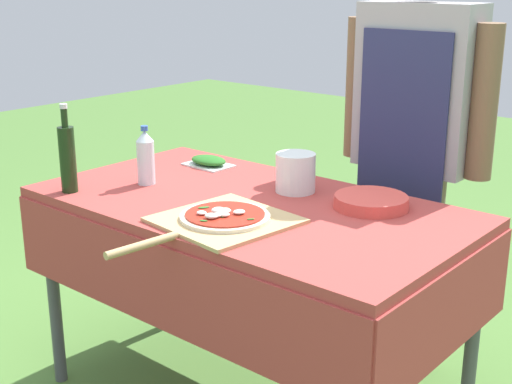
{
  "coord_description": "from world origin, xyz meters",
  "views": [
    {
      "loc": [
        1.5,
        -1.73,
        1.54
      ],
      "look_at": [
        0.03,
        0.0,
        0.84
      ],
      "focal_mm": 50.0,
      "sensor_mm": 36.0,
      "label": 1
    }
  ],
  "objects_px": {
    "oil_bottle": "(68,157)",
    "mixing_tub": "(296,173)",
    "water_bottle": "(146,157)",
    "herb_container": "(209,161)",
    "prep_table": "(249,226)",
    "person_cook": "(414,130)",
    "plate_stack": "(371,202)",
    "pizza_on_peel": "(222,219)"
  },
  "relations": [
    {
      "from": "prep_table",
      "to": "pizza_on_peel",
      "type": "bearing_deg",
      "value": -70.15
    },
    {
      "from": "water_bottle",
      "to": "pizza_on_peel",
      "type": "bearing_deg",
      "value": -15.29
    },
    {
      "from": "herb_container",
      "to": "mixing_tub",
      "type": "xyz_separation_m",
      "value": [
        0.48,
        -0.05,
        0.05
      ]
    },
    {
      "from": "prep_table",
      "to": "water_bottle",
      "type": "relative_size",
      "value": 6.94
    },
    {
      "from": "prep_table",
      "to": "plate_stack",
      "type": "bearing_deg",
      "value": 31.43
    },
    {
      "from": "plate_stack",
      "to": "oil_bottle",
      "type": "bearing_deg",
      "value": -149.43
    },
    {
      "from": "oil_bottle",
      "to": "plate_stack",
      "type": "xyz_separation_m",
      "value": [
        0.91,
        0.54,
        -0.11
      ]
    },
    {
      "from": "prep_table",
      "to": "water_bottle",
      "type": "distance_m",
      "value": 0.47
    },
    {
      "from": "person_cook",
      "to": "oil_bottle",
      "type": "height_order",
      "value": "person_cook"
    },
    {
      "from": "person_cook",
      "to": "water_bottle",
      "type": "relative_size",
      "value": 7.6
    },
    {
      "from": "person_cook",
      "to": "mixing_tub",
      "type": "distance_m",
      "value": 0.52
    },
    {
      "from": "person_cook",
      "to": "pizza_on_peel",
      "type": "bearing_deg",
      "value": 79.25
    },
    {
      "from": "person_cook",
      "to": "herb_container",
      "type": "xyz_separation_m",
      "value": [
        -0.68,
        -0.42,
        -0.15
      ]
    },
    {
      "from": "oil_bottle",
      "to": "mixing_tub",
      "type": "xyz_separation_m",
      "value": [
        0.61,
        0.52,
        -0.06
      ]
    },
    {
      "from": "pizza_on_peel",
      "to": "water_bottle",
      "type": "distance_m",
      "value": 0.53
    },
    {
      "from": "oil_bottle",
      "to": "water_bottle",
      "type": "xyz_separation_m",
      "value": [
        0.13,
        0.24,
        -0.02
      ]
    },
    {
      "from": "oil_bottle",
      "to": "plate_stack",
      "type": "distance_m",
      "value": 1.06
    },
    {
      "from": "person_cook",
      "to": "herb_container",
      "type": "height_order",
      "value": "person_cook"
    },
    {
      "from": "oil_bottle",
      "to": "mixing_tub",
      "type": "relative_size",
      "value": 2.22
    },
    {
      "from": "person_cook",
      "to": "plate_stack",
      "type": "distance_m",
      "value": 0.49
    },
    {
      "from": "pizza_on_peel",
      "to": "herb_container",
      "type": "bearing_deg",
      "value": 143.95
    },
    {
      "from": "herb_container",
      "to": "person_cook",
      "type": "bearing_deg",
      "value": 31.63
    },
    {
      "from": "pizza_on_peel",
      "to": "oil_bottle",
      "type": "distance_m",
      "value": 0.66
    },
    {
      "from": "pizza_on_peel",
      "to": "herb_container",
      "type": "distance_m",
      "value": 0.69
    },
    {
      "from": "oil_bottle",
      "to": "herb_container",
      "type": "xyz_separation_m",
      "value": [
        0.13,
        0.57,
        -0.11
      ]
    },
    {
      "from": "person_cook",
      "to": "oil_bottle",
      "type": "bearing_deg",
      "value": 51.0
    },
    {
      "from": "mixing_tub",
      "to": "plate_stack",
      "type": "distance_m",
      "value": 0.3
    },
    {
      "from": "plate_stack",
      "to": "person_cook",
      "type": "bearing_deg",
      "value": 101.97
    },
    {
      "from": "plate_stack",
      "to": "prep_table",
      "type": "bearing_deg",
      "value": -148.57
    },
    {
      "from": "pizza_on_peel",
      "to": "water_bottle",
      "type": "xyz_separation_m",
      "value": [
        -0.5,
        0.14,
        0.09
      ]
    },
    {
      "from": "oil_bottle",
      "to": "mixing_tub",
      "type": "height_order",
      "value": "oil_bottle"
    },
    {
      "from": "pizza_on_peel",
      "to": "oil_bottle",
      "type": "xyz_separation_m",
      "value": [
        -0.64,
        -0.1,
        0.11
      ]
    },
    {
      "from": "prep_table",
      "to": "water_bottle",
      "type": "height_order",
      "value": "water_bottle"
    },
    {
      "from": "oil_bottle",
      "to": "water_bottle",
      "type": "relative_size",
      "value": 1.45
    },
    {
      "from": "prep_table",
      "to": "plate_stack",
      "type": "relative_size",
      "value": 6.01
    },
    {
      "from": "water_bottle",
      "to": "plate_stack",
      "type": "bearing_deg",
      "value": 20.88
    },
    {
      "from": "oil_bottle",
      "to": "herb_container",
      "type": "relative_size",
      "value": 1.62
    },
    {
      "from": "person_cook",
      "to": "plate_stack",
      "type": "bearing_deg",
      "value": 102.29
    },
    {
      "from": "person_cook",
      "to": "pizza_on_peel",
      "type": "height_order",
      "value": "person_cook"
    },
    {
      "from": "prep_table",
      "to": "person_cook",
      "type": "relative_size",
      "value": 0.91
    },
    {
      "from": "prep_table",
      "to": "mixing_tub",
      "type": "bearing_deg",
      "value": 75.82
    },
    {
      "from": "pizza_on_peel",
      "to": "herb_container",
      "type": "relative_size",
      "value": 3.29
    }
  ]
}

